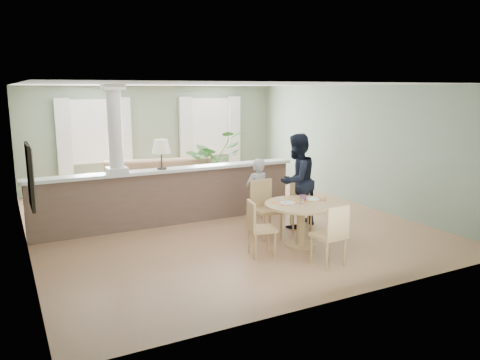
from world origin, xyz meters
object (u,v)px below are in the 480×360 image
sofa (161,182)px  chair_far_man (300,205)px  chair_side (258,226)px  man_person (296,181)px  dining_table (301,212)px  chair_far_boy (264,206)px  chair_near (332,233)px  child_person (257,194)px  houseplant (213,163)px

sofa → chair_far_man: size_ratio=3.73×
chair_side → man_person: 1.83m
dining_table → man_person: size_ratio=0.68×
chair_far_boy → chair_near: 1.76m
dining_table → chair_near: size_ratio=1.29×
child_person → sofa: bearing=-78.8°
chair_side → child_person: child_person is taller
sofa → man_person: bearing=-48.8°
child_person → chair_far_boy: bearing=71.6°
man_person → chair_side: bearing=14.6°
chair_near → chair_far_man: bearing=-113.4°
chair_far_boy → chair_near: chair_far_boy is taller
chair_far_man → sofa: bearing=142.5°
dining_table → chair_side: 0.88m
sofa → chair_far_boy: chair_far_boy is taller
chair_far_man → chair_side: same height
child_person → houseplant: bearing=-105.6°
dining_table → chair_side: size_ratio=1.38×
sofa → man_person: (1.70, -3.04, 0.42)m
sofa → dining_table: 4.18m
dining_table → chair_side: chair_side is taller
dining_table → chair_far_boy: size_ratio=1.21×
chair_far_boy → chair_far_man: size_ratio=1.14×
houseplant → chair_far_man: bearing=-85.7°
chair_far_boy → chair_far_man: bearing=-1.9°
man_person → child_person: bearing=-36.8°
chair_near → man_person: size_ratio=0.53×
man_person → houseplant: bearing=-106.1°
houseplant → chair_near: 5.18m
chair_side → child_person: 1.45m
chair_far_man → chair_side: (-1.39, -0.83, 0.00)m
chair_side → houseplant: bearing=-3.0°
chair_far_boy → child_person: size_ratio=0.75×
sofa → houseplant: size_ratio=2.04×
houseplant → chair_far_boy: size_ratio=1.61×
houseplant → chair_side: (-1.13, -4.25, -0.32)m
sofa → chair_far_boy: bearing=-63.0°
sofa → child_person: child_person is taller
dining_table → child_person: size_ratio=0.91×
chair_far_man → man_person: bearing=102.3°
chair_far_man → child_person: bearing=173.8°
houseplant → child_person: (-0.44, -2.99, -0.14)m
dining_table → sofa: bearing=105.7°
chair_far_man → chair_side: bearing=-123.4°
chair_near → chair_side: size_ratio=1.07×
chair_far_man → chair_near: chair_near is taller
dining_table → man_person: (0.57, 0.99, 0.31)m
houseplant → chair_far_boy: houseplant is taller
chair_near → man_person: (0.69, 1.97, 0.38)m
sofa → chair_near: size_ratio=3.50×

